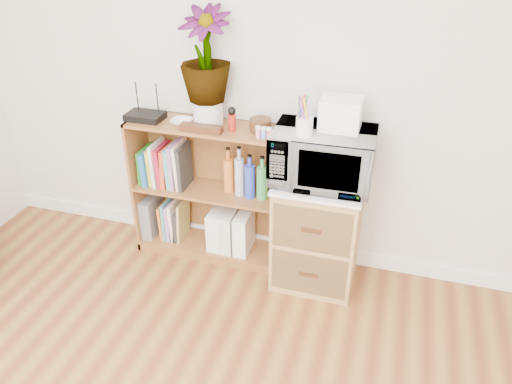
% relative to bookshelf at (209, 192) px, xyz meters
% --- Properties ---
extents(skirting_board, '(4.00, 0.02, 0.10)m').
position_rel_bookshelf_xyz_m(skirting_board, '(0.35, 0.14, -0.42)').
color(skirting_board, white).
rests_on(skirting_board, ground).
extents(bookshelf, '(1.00, 0.30, 0.95)m').
position_rel_bookshelf_xyz_m(bookshelf, '(0.00, 0.00, 0.00)').
color(bookshelf, brown).
rests_on(bookshelf, ground).
extents(wicker_unit, '(0.50, 0.45, 0.70)m').
position_rel_bookshelf_xyz_m(wicker_unit, '(0.75, -0.08, -0.12)').
color(wicker_unit, '#9E7542').
rests_on(wicker_unit, ground).
extents(microwave, '(0.58, 0.40, 0.32)m').
position_rel_bookshelf_xyz_m(microwave, '(0.75, -0.08, 0.40)').
color(microwave, silver).
rests_on(microwave, wicker_unit).
extents(pen_cup, '(0.09, 0.09, 0.10)m').
position_rel_bookshelf_xyz_m(pen_cup, '(0.65, -0.17, 0.61)').
color(pen_cup, white).
rests_on(pen_cup, microwave).
extents(small_appliance, '(0.22, 0.19, 0.18)m').
position_rel_bookshelf_xyz_m(small_appliance, '(0.82, -0.03, 0.65)').
color(small_appliance, white).
rests_on(small_appliance, microwave).
extents(router, '(0.23, 0.16, 0.04)m').
position_rel_bookshelf_xyz_m(router, '(-0.39, -0.02, 0.50)').
color(router, black).
rests_on(router, bookshelf).
extents(white_bowl, '(0.13, 0.13, 0.03)m').
position_rel_bookshelf_xyz_m(white_bowl, '(-0.14, -0.03, 0.49)').
color(white_bowl, white).
rests_on(white_bowl, bookshelf).
extents(plant_pot, '(0.18, 0.18, 0.15)m').
position_rel_bookshelf_xyz_m(plant_pot, '(0.02, 0.02, 0.55)').
color(plant_pot, silver).
rests_on(plant_pot, bookshelf).
extents(potted_plant, '(0.30, 0.30, 0.54)m').
position_rel_bookshelf_xyz_m(potted_plant, '(0.02, 0.02, 0.90)').
color(potted_plant, '#327A31').
rests_on(potted_plant, plant_pot).
extents(trinket_box, '(0.26, 0.06, 0.04)m').
position_rel_bookshelf_xyz_m(trinket_box, '(0.02, -0.10, 0.50)').
color(trinket_box, '#3C2210').
rests_on(trinket_box, bookshelf).
extents(kokeshi_doll, '(0.05, 0.05, 0.11)m').
position_rel_bookshelf_xyz_m(kokeshi_doll, '(0.19, -0.04, 0.53)').
color(kokeshi_doll, maroon).
rests_on(kokeshi_doll, bookshelf).
extents(wooden_bowl, '(0.13, 0.13, 0.08)m').
position_rel_bookshelf_xyz_m(wooden_bowl, '(0.35, 0.01, 0.51)').
color(wooden_bowl, '#3A220F').
rests_on(wooden_bowl, bookshelf).
extents(paint_jars, '(0.10, 0.04, 0.05)m').
position_rel_bookshelf_xyz_m(paint_jars, '(0.40, -0.09, 0.50)').
color(paint_jars, pink).
rests_on(paint_jars, bookshelf).
extents(file_box, '(0.09, 0.23, 0.29)m').
position_rel_bookshelf_xyz_m(file_box, '(-0.44, 0.00, -0.26)').
color(file_box, slate).
rests_on(file_box, bookshelf).
extents(magazine_holder_left, '(0.09, 0.22, 0.27)m').
position_rel_bookshelf_xyz_m(magazine_holder_left, '(0.05, -0.01, -0.27)').
color(magazine_holder_left, white).
rests_on(magazine_holder_left, bookshelf).
extents(magazine_holder_mid, '(0.09, 0.23, 0.28)m').
position_rel_bookshelf_xyz_m(magazine_holder_mid, '(0.14, -0.01, -0.26)').
color(magazine_holder_mid, silver).
rests_on(magazine_holder_mid, bookshelf).
extents(magazine_holder_right, '(0.09, 0.23, 0.28)m').
position_rel_bookshelf_xyz_m(magazine_holder_right, '(0.25, -0.01, -0.26)').
color(magazine_holder_right, white).
rests_on(magazine_holder_right, bookshelf).
extents(cookbooks, '(0.32, 0.20, 0.31)m').
position_rel_bookshelf_xyz_m(cookbooks, '(-0.29, -0.00, 0.16)').
color(cookbooks, '#1C6A1C').
rests_on(cookbooks, bookshelf).
extents(liquor_bottles, '(0.46, 0.07, 0.32)m').
position_rel_bookshelf_xyz_m(liquor_bottles, '(0.33, 0.00, 0.17)').
color(liquor_bottles, '#CC6A26').
rests_on(liquor_bottles, bookshelf).
extents(lower_books, '(0.17, 0.19, 0.30)m').
position_rel_bookshelf_xyz_m(lower_books, '(-0.27, 0.00, -0.27)').
color(lower_books, '#CC6B24').
rests_on(lower_books, bookshelf).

